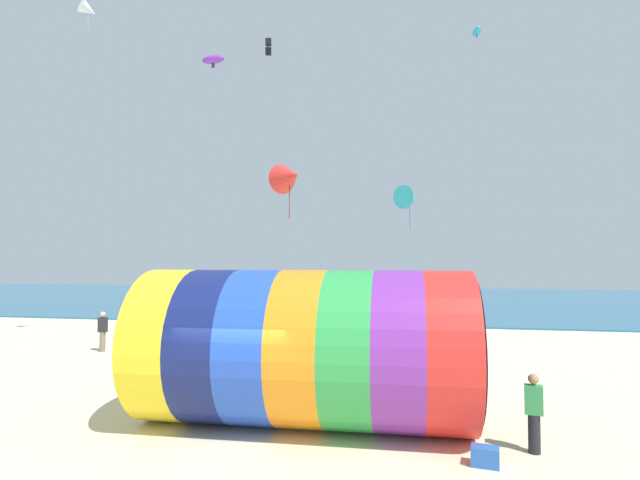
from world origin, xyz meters
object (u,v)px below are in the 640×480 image
Objects in this scene: kite_white_delta at (88,10)px; bystander_mid_beach at (103,331)px; kite_handler at (534,413)px; kite_cyan_parafoil at (477,31)px; kite_red_delta at (289,177)px; kite_cyan_delta at (410,197)px; giant_inflatable_tube at (306,347)px; kite_black_box at (268,47)px; kite_purple_parafoil at (213,59)px; bystander_near_water at (138,321)px; cooler_box at (485,456)px.

kite_white_delta reaches higher than bystander_mid_beach.
kite_handler is 1.46× the size of kite_cyan_parafoil.
kite_cyan_parafoil is 0.65× the size of bystander_mid_beach.
kite_cyan_delta is at bearing 58.36° from kite_red_delta.
giant_inflatable_tube reaches higher than kite_handler.
kite_red_delta is at bearing 107.58° from giant_inflatable_tube.
kite_black_box is 0.91× the size of kite_cyan_parafoil.
kite_purple_parafoil is (-15.20, -0.59, -0.70)m from kite_cyan_parafoil.
kite_red_delta is 1.29× the size of bystander_near_water.
kite_purple_parafoil is 26.84m from cooler_box.
kite_purple_parafoil is (3.10, 7.30, 0.36)m from kite_white_delta.
cooler_box is at bearing -53.31° from kite_red_delta.
kite_white_delta is 10.49m from kite_black_box.
kite_cyan_parafoil is 24.57m from bystander_mid_beach.
bystander_mid_beach is (-10.64, 7.78, -0.98)m from giant_inflatable_tube.
kite_purple_parafoil is (-9.04, 15.81, 14.06)m from giant_inflatable_tube.
cooler_box is at bearing -32.44° from kite_white_delta.
kite_cyan_delta is at bearing 18.02° from kite_white_delta.
kite_red_delta is at bearing -30.72° from bystander_near_water.
kite_red_delta is 14.92m from kite_purple_parafoil.
bystander_mid_beach is at bearing -117.36° from kite_black_box.
kite_handler is 1.60× the size of kite_black_box.
kite_handler is at bearing -9.53° from giant_inflatable_tube.
kite_black_box is 0.59× the size of bystander_mid_beach.
bystander_mid_beach is at bearing 146.91° from cooler_box.
kite_cyan_delta is 4.30× the size of cooler_box.
kite_black_box reaches higher than giant_inflatable_tube.
bystander_near_water is (0.85, 3.18, -14.70)m from kite_white_delta.
kite_red_delta is 1.40× the size of kite_purple_parafoil.
kite_black_box is 0.45× the size of kite_cyan_delta.
giant_inflatable_tube is at bearing -70.58° from kite_black_box.
kite_cyan_delta reaches higher than giant_inflatable_tube.
kite_white_delta is at bearing -104.95° from bystander_near_water.
bystander_near_water is (-17.45, -4.71, -15.76)m from kite_cyan_parafoil.
kite_purple_parafoil reaches higher than kite_red_delta.
kite_cyan_parafoil is (12.09, -0.45, -0.28)m from kite_black_box.
kite_cyan_delta is 16.51m from cooler_box.
kite_white_delta is 14.76m from bystander_mid_beach.
kite_red_delta is at bearing 126.69° from cooler_box.
kite_cyan_delta reaches higher than bystander_mid_beach.
cooler_box is at bearing -53.54° from kite_purple_parafoil.
bystander_near_water reaches higher than kite_handler.
kite_handler is at bearing -37.61° from bystander_near_water.
kite_white_delta reaches higher than kite_handler.
kite_cyan_delta is at bearing -23.22° from kite_black_box.
kite_handler is 0.72× the size of kite_cyan_delta.
kite_purple_parafoil is at bearing 61.29° from bystander_near_water.
bystander_mid_beach is (-13.08, -5.48, -6.19)m from kite_cyan_delta.
kite_handler is 24.43m from kite_white_delta.
kite_white_delta is 19.96m from kite_cyan_parafoil.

